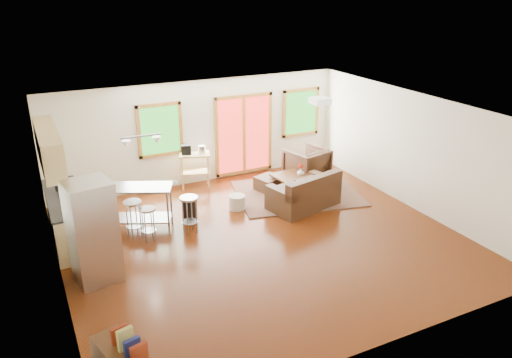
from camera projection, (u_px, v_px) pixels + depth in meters
name	position (u px, v px, depth m)	size (l,w,h in m)	color
floor	(263.00, 240.00, 9.94)	(7.50, 7.00, 0.02)	#3B1505
ceiling	(263.00, 112.00, 8.98)	(7.50, 7.00, 0.02)	white
back_wall	(199.00, 132.00, 12.39)	(7.50, 0.02, 2.60)	white
left_wall	(52.00, 218.00, 7.92)	(0.02, 7.00, 2.60)	white
right_wall	(415.00, 152.00, 11.00)	(0.02, 7.00, 2.60)	white
front_wall	(384.00, 268.00, 6.53)	(7.50, 0.02, 2.60)	white
window_left	(160.00, 130.00, 11.86)	(1.10, 0.05, 1.30)	#1A5318
french_doors	(244.00, 135.00, 12.91)	(1.60, 0.05, 2.10)	#AB241C
window_right	(301.00, 112.00, 13.46)	(1.10, 0.05, 1.30)	#1A5318
rug	(297.00, 193.00, 12.09)	(2.87, 2.21, 0.03)	#475435
loveseat	(305.00, 194.00, 11.23)	(1.72, 1.20, 0.83)	black
coffee_table	(295.00, 176.00, 12.15)	(1.19, 0.79, 0.45)	#3B200D
armchair	(306.00, 163.00, 12.73)	(0.92, 0.87, 0.95)	black
ottoman	(268.00, 184.00, 12.21)	(0.54, 0.54, 0.36)	black
pouf	(237.00, 202.00, 11.24)	(0.37, 0.37, 0.32)	beige
vase	(301.00, 171.00, 12.07)	(0.19, 0.19, 0.30)	silver
book	(309.00, 171.00, 12.05)	(0.20, 0.03, 0.27)	maroon
cabinets	(61.00, 197.00, 9.59)	(0.64, 2.24, 2.30)	tan
refrigerator	(93.00, 232.00, 8.34)	(0.82, 0.80, 1.80)	#B7BABC
island	(135.00, 200.00, 10.14)	(1.62, 1.17, 0.95)	#B7BABC
cup	(175.00, 182.00, 10.12)	(0.11, 0.09, 0.11)	white
bar_stool_a	(133.00, 211.00, 9.88)	(0.43, 0.43, 0.77)	#B7BABC
bar_stool_b	(148.00, 217.00, 9.76)	(0.33, 0.33, 0.69)	#B7BABC
bar_stool_c	(189.00, 206.00, 10.03)	(0.42, 0.42, 0.79)	#B7BABC
trash_can	(190.00, 210.00, 10.53)	(0.39, 0.39, 0.60)	black
kitchen_cart	(194.00, 158.00, 12.19)	(0.84, 0.68, 1.12)	tan
ceiling_flush	(320.00, 101.00, 10.16)	(0.35, 0.35, 0.12)	white
pendant_light	(141.00, 141.00, 9.71)	(0.80, 0.18, 0.79)	gray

